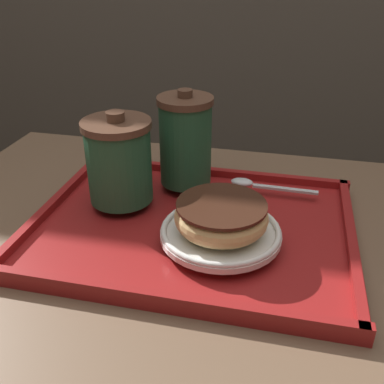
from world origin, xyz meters
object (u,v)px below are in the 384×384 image
spoon (253,184)px  coffee_cup_rear (185,140)px  donut_chocolate_glazed (221,215)px  coffee_cup_front (119,160)px

spoon → coffee_cup_rear: bearing=3.9°
donut_chocolate_glazed → coffee_cup_front: bearing=157.1°
coffee_cup_rear → donut_chocolate_glazed: 0.17m
coffee_cup_front → coffee_cup_rear: 0.11m
coffee_cup_rear → donut_chocolate_glazed: coffee_cup_rear is taller
coffee_cup_front → donut_chocolate_glazed: 0.18m
coffee_cup_front → spoon: bearing=23.1°
donut_chocolate_glazed → spoon: donut_chocolate_glazed is taller
coffee_cup_front → coffee_cup_rear: size_ratio=0.90×
coffee_cup_rear → spoon: bearing=2.2°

